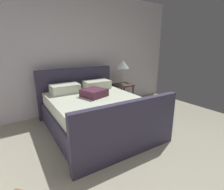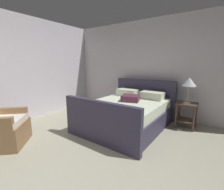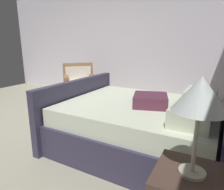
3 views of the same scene
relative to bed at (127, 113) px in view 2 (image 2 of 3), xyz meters
The scene contains 6 objects.
ground_plane 2.07m from the bed, 84.18° to the right, with size 5.34×6.37×0.02m, color #A4A189.
wall_back 1.60m from the bed, 80.41° to the left, with size 5.46×0.12×2.72m, color silver.
bed is the anchor object (origin of this frame).
nightstand_right 1.40m from the bed, 31.79° to the left, with size 0.44×0.44×0.60m.
table_lamp_right 1.58m from the bed, 31.79° to the left, with size 0.31×0.31×0.60m.
armchair 2.59m from the bed, 124.98° to the right, with size 1.03×1.02×0.90m.
Camera 2 is at (1.52, -1.15, 1.50)m, focal length 24.97 mm.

